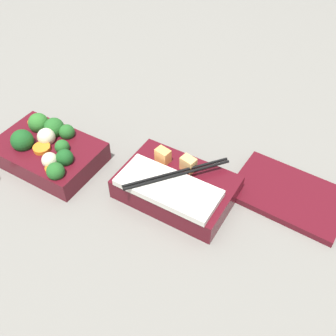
{
  "coord_description": "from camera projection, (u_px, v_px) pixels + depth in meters",
  "views": [
    {
      "loc": [
        0.36,
        -0.38,
        0.54
      ],
      "look_at": [
        0.11,
        0.05,
        0.04
      ],
      "focal_mm": 42.0,
      "sensor_mm": 36.0,
      "label": 1
    }
  ],
  "objects": [
    {
      "name": "ground_plane",
      "position": [
        107.0,
        177.0,
        0.75
      ],
      "size": [
        3.0,
        3.0,
        0.0
      ],
      "primitive_type": "plane",
      "color": "slate"
    },
    {
      "name": "bento_tray_vegetable",
      "position": [
        48.0,
        150.0,
        0.76
      ],
      "size": [
        0.2,
        0.13,
        0.07
      ],
      "color": "#510F19",
      "rests_on": "ground_plane"
    },
    {
      "name": "bento_tray_rice",
      "position": [
        176.0,
        186.0,
        0.7
      ],
      "size": [
        0.2,
        0.16,
        0.07
      ],
      "color": "#510F19",
      "rests_on": "ground_plane"
    },
    {
      "name": "bento_lid",
      "position": [
        289.0,
        195.0,
        0.71
      ],
      "size": [
        0.2,
        0.14,
        0.01
      ],
      "primitive_type": "cube",
      "rotation": [
        0.0,
        0.0,
        -0.05
      ],
      "color": "#510F19",
      "rests_on": "ground_plane"
    }
  ]
}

